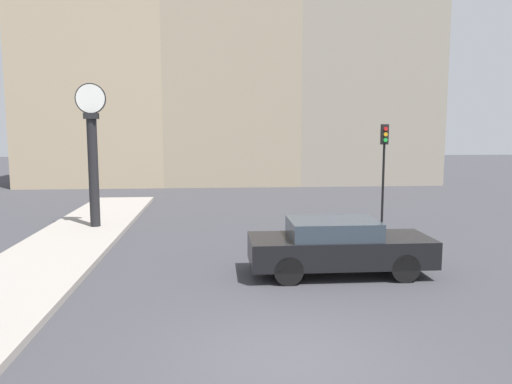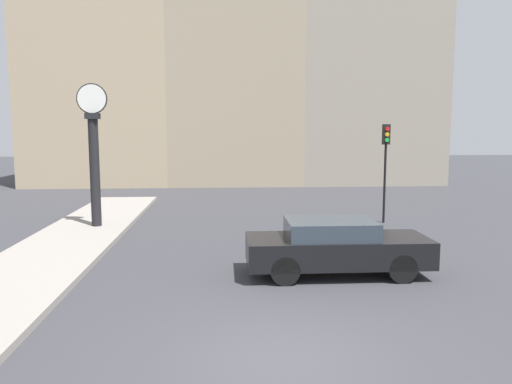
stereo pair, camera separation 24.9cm
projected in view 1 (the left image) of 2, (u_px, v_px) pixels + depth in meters
ground_plane at (289, 359)px, 7.78m from camera, size 120.00×120.00×0.00m
sidewalk_corner at (67, 244)px, 15.26m from camera, size 2.81×20.06×0.16m
building_row at (250, 50)px, 32.13m from camera, size 26.60×5.00×19.37m
sedan_car at (338, 246)px, 12.27m from camera, size 4.44×1.71×1.37m
traffic_light_far at (384, 153)px, 18.92m from camera, size 0.26×0.24×3.76m
street_clock at (93, 157)px, 17.37m from camera, size 1.05×0.44×4.99m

